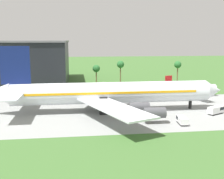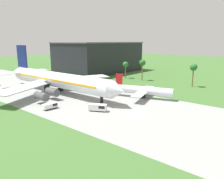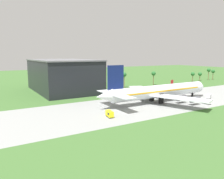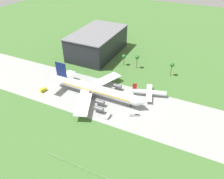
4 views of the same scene
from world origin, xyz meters
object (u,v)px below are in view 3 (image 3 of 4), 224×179
(jet_airliner, at_px, (159,91))
(regional_aircraft, at_px, (179,88))
(baggage_tug, at_px, (206,102))
(terminal_building, at_px, (63,75))
(catering_van, at_px, (209,96))
(fuel_truck, at_px, (110,114))

(jet_airliner, relative_size, regional_aircraft, 3.20)
(baggage_tug, bearing_deg, jet_airliner, 138.86)
(terminal_building, bearing_deg, catering_van, -47.57)
(baggage_tug, bearing_deg, regional_aircraft, 63.62)
(fuel_truck, bearing_deg, baggage_tug, -4.64)
(jet_airliner, bearing_deg, catering_van, -12.95)
(regional_aircraft, xyz_separation_m, fuel_truck, (-71.21, -28.03, -1.65))
(jet_airliner, relative_size, catering_van, 12.31)
(jet_airliner, height_order, catering_van, jet_airliner)
(regional_aircraft, height_order, catering_van, regional_aircraft)
(baggage_tug, xyz_separation_m, terminal_building, (-49.81, 78.30, 9.87))
(baggage_tug, relative_size, fuel_truck, 1.01)
(jet_airliner, relative_size, terminal_building, 1.22)
(baggage_tug, bearing_deg, fuel_truck, 175.36)
(baggage_tug, bearing_deg, catering_van, 30.67)
(baggage_tug, relative_size, catering_van, 0.84)
(fuel_truck, bearing_deg, terminal_building, 85.91)
(catering_van, relative_size, terminal_building, 0.10)
(terminal_building, bearing_deg, fuel_truck, -94.09)
(baggage_tug, distance_m, fuel_truck, 55.27)
(baggage_tug, distance_m, terminal_building, 93.32)
(jet_airliner, xyz_separation_m, fuel_truck, (-37.05, -11.28, -4.50))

